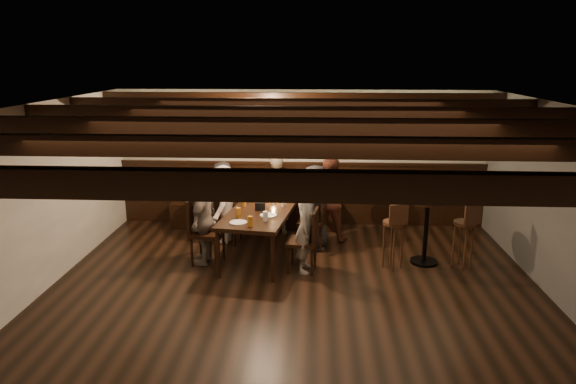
# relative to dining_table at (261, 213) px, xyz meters

# --- Properties ---
(room) EXTENTS (7.00, 7.00, 7.00)m
(room) POSITION_rel_dining_table_xyz_m (0.28, 0.35, 0.40)
(room) COLOR black
(room) RESTS_ON ground
(dining_table) EXTENTS (1.15, 2.06, 0.73)m
(dining_table) POSITION_rel_dining_table_xyz_m (0.00, 0.00, 0.00)
(dining_table) COLOR black
(dining_table) RESTS_ON floor
(chair_left_near) EXTENTS (0.50, 0.50, 0.98)m
(chair_left_near) POSITION_rel_dining_table_xyz_m (-0.65, 0.55, -0.38)
(chair_left_near) COLOR black
(chair_left_near) RESTS_ON floor
(chair_left_far) EXTENTS (0.51, 0.51, 0.98)m
(chair_left_far) POSITION_rel_dining_table_xyz_m (-0.78, -0.34, -0.37)
(chair_left_far) COLOR black
(chair_left_far) RESTS_ON floor
(chair_right_near) EXTENTS (0.47, 0.47, 0.91)m
(chair_right_near) POSITION_rel_dining_table_xyz_m (0.78, 0.34, -0.40)
(chair_right_near) COLOR black
(chair_right_near) RESTS_ON floor
(chair_right_far) EXTENTS (0.47, 0.47, 0.90)m
(chair_right_far) POSITION_rel_dining_table_xyz_m (0.65, -0.55, -0.40)
(chair_right_far) COLOR black
(chair_right_far) RESTS_ON floor
(person_bench_left) EXTENTS (0.66, 0.48, 1.24)m
(person_bench_left) POSITION_rel_dining_table_xyz_m (-0.76, 1.02, -0.05)
(person_bench_left) COLOR #232325
(person_bench_left) RESTS_ON floor
(person_bench_centre) EXTENTS (0.55, 0.41, 1.40)m
(person_bench_centre) POSITION_rel_dining_table_xyz_m (0.15, 1.04, 0.03)
(person_bench_centre) COLOR gray
(person_bench_centre) RESTS_ON floor
(person_bench_right) EXTENTS (0.74, 0.61, 1.38)m
(person_bench_right) POSITION_rel_dining_table_xyz_m (1.02, 0.76, 0.02)
(person_bench_right) COLOR brown
(person_bench_right) RESTS_ON floor
(person_left_near) EXTENTS (0.58, 0.88, 1.27)m
(person_left_near) POSITION_rel_dining_table_xyz_m (-0.68, 0.55, -0.04)
(person_left_near) COLOR #BCAC9F
(person_left_near) RESTS_ON floor
(person_left_far) EXTENTS (0.43, 0.81, 1.32)m
(person_left_far) POSITION_rel_dining_table_xyz_m (-0.81, -0.34, -0.02)
(person_left_far) COLOR gray
(person_left_far) RESTS_ON floor
(person_right_near) EXTENTS (0.52, 0.71, 1.35)m
(person_right_near) POSITION_rel_dining_table_xyz_m (0.81, 0.34, -0.00)
(person_right_near) COLOR black
(person_right_near) RESTS_ON floor
(person_right_far) EXTENTS (0.37, 0.51, 1.28)m
(person_right_far) POSITION_rel_dining_table_xyz_m (0.68, -0.55, -0.03)
(person_right_far) COLOR gray
(person_right_far) RESTS_ON floor
(pint_a) EXTENTS (0.07, 0.07, 0.14)m
(pint_a) POSITION_rel_dining_table_xyz_m (-0.18, 0.73, 0.13)
(pint_a) COLOR #BF7219
(pint_a) RESTS_ON dining_table
(pint_b) EXTENTS (0.07, 0.07, 0.14)m
(pint_b) POSITION_rel_dining_table_xyz_m (0.34, 0.61, 0.13)
(pint_b) COLOR #BF7219
(pint_b) RESTS_ON dining_table
(pint_c) EXTENTS (0.07, 0.07, 0.14)m
(pint_c) POSITION_rel_dining_table_xyz_m (-0.28, 0.14, 0.13)
(pint_c) COLOR #BF7219
(pint_c) RESTS_ON dining_table
(pint_d) EXTENTS (0.07, 0.07, 0.14)m
(pint_d) POSITION_rel_dining_table_xyz_m (0.33, 0.16, 0.13)
(pint_d) COLOR silver
(pint_d) RESTS_ON dining_table
(pint_e) EXTENTS (0.07, 0.07, 0.14)m
(pint_e) POSITION_rel_dining_table_xyz_m (-0.28, -0.41, 0.13)
(pint_e) COLOR #BF7219
(pint_e) RESTS_ON dining_table
(pint_f) EXTENTS (0.07, 0.07, 0.14)m
(pint_f) POSITION_rel_dining_table_xyz_m (0.12, -0.57, 0.13)
(pint_f) COLOR silver
(pint_f) RESTS_ON dining_table
(pint_g) EXTENTS (0.07, 0.07, 0.14)m
(pint_g) POSITION_rel_dining_table_xyz_m (-0.06, -0.80, 0.13)
(pint_g) COLOR #BF7219
(pint_g) RESTS_ON dining_table
(plate_near) EXTENTS (0.24, 0.24, 0.01)m
(plate_near) POSITION_rel_dining_table_xyz_m (-0.25, -0.67, 0.07)
(plate_near) COLOR white
(plate_near) RESTS_ON dining_table
(plate_far) EXTENTS (0.24, 0.24, 0.01)m
(plate_far) POSITION_rel_dining_table_xyz_m (0.14, -0.32, 0.07)
(plate_far) COLOR white
(plate_far) RESTS_ON dining_table
(condiment_caddy) EXTENTS (0.15, 0.10, 0.12)m
(condiment_caddy) POSITION_rel_dining_table_xyz_m (-0.01, -0.05, 0.12)
(condiment_caddy) COLOR black
(condiment_caddy) RESTS_ON dining_table
(candle) EXTENTS (0.05, 0.05, 0.05)m
(candle) POSITION_rel_dining_table_xyz_m (0.16, 0.28, 0.09)
(candle) COLOR beige
(candle) RESTS_ON dining_table
(high_top_table) EXTENTS (0.55, 0.55, 0.97)m
(high_top_table) POSITION_rel_dining_table_xyz_m (2.42, -0.18, -0.04)
(high_top_table) COLOR black
(high_top_table) RESTS_ON floor
(bar_stool_left) EXTENTS (0.33, 0.35, 0.99)m
(bar_stool_left) POSITION_rel_dining_table_xyz_m (1.93, -0.38, -0.31)
(bar_stool_left) COLOR #3D2313
(bar_stool_left) RESTS_ON floor
(bar_stool_right) EXTENTS (0.35, 0.36, 0.99)m
(bar_stool_right) POSITION_rel_dining_table_xyz_m (2.93, -0.33, -0.31)
(bar_stool_right) COLOR #3D2313
(bar_stool_right) RESTS_ON floor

